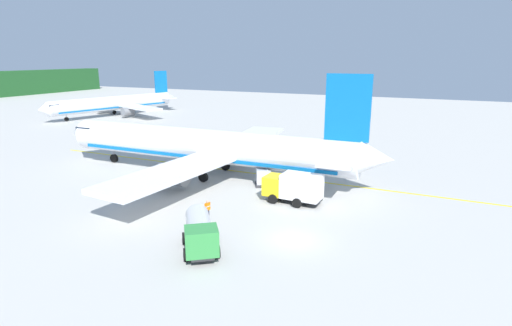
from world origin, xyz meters
The scene contains 10 objects.
airliner_foreground centered at (12.44, 15.09, 3.39)m, with size 34.69×41.64×11.90m.
airliner_mid_apron centered at (46.57, 61.17, 2.85)m, with size 34.52×28.81×10.01m.
service_truck_fuel centered at (7.70, 2.78, 1.58)m, with size 2.61×5.56×2.88m.
service_truck_baggage centered at (-4.27, 5.57, 1.39)m, with size 5.76×4.98×2.40m.
cargo_container_near centered at (11.34, 7.49, 0.94)m, with size 2.26×2.26×1.98m.
crew_marshaller centered at (5.51, 17.36, 1.04)m, with size 0.24×0.63×1.75m.
crew_loader_left centered at (19.87, 9.20, 0.98)m, with size 0.58×0.39×1.67m.
crew_loader_right centered at (18.22, 0.24, 1.04)m, with size 0.48×0.48×1.76m.
crew_supervisor centered at (0.79, 8.02, 1.00)m, with size 0.60×0.36×1.69m.
apron_guide_line centered at (15.22, 10.66, 0.01)m, with size 0.30×60.00×0.01m, color yellow.
Camera 1 is at (-26.91, -9.33, 13.42)m, focal length 28.57 mm.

